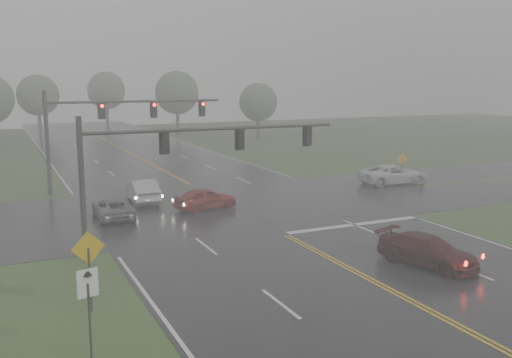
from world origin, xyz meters
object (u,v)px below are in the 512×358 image
car_grey (113,218)px  signal_gantry_near (170,155)px  sedan_silver (143,202)px  signal_gantry_far (104,120)px  sedan_red (206,209)px  pickup_white (393,184)px  sedan_maroon (427,265)px

car_grey → signal_gantry_near: signal_gantry_near is taller
sedan_silver → car_grey: 4.59m
car_grey → signal_gantry_far: 10.32m
sedan_red → sedan_silver: bearing=29.2°
sedan_silver → pickup_white: sedan_silver is taller
signal_gantry_near → sedan_maroon: bearing=-35.7°
sedan_red → pickup_white: pickup_white is taller
sedan_silver → sedan_red: bearing=132.2°
sedan_silver → signal_gantry_far: signal_gantry_far is taller
sedan_silver → car_grey: sedan_silver is taller
sedan_maroon → signal_gantry_far: size_ratio=0.35×
signal_gantry_far → sedan_maroon: bearing=-67.7°
signal_gantry_near → signal_gantry_far: bearing=90.1°
sedan_maroon → signal_gantry_far: bearing=94.9°
sedan_red → signal_gantry_near: size_ratio=0.31×
sedan_maroon → sedan_red: size_ratio=1.14×
car_grey → signal_gantry_far: signal_gantry_far is taller
sedan_maroon → sedan_red: (-5.12, 14.47, 0.00)m
signal_gantry_near → signal_gantry_far: size_ratio=0.99×
signal_gantry_near → signal_gantry_far: (-0.03, 16.49, 0.53)m
signal_gantry_near → pickup_white: bearing=25.1°
sedan_silver → signal_gantry_far: bearing=-71.8°
car_grey → signal_gantry_far: (1.28, 8.85, 5.15)m
sedan_silver → signal_gantry_far: size_ratio=0.36×
sedan_silver → signal_gantry_near: bearing=86.2°
pickup_white → signal_gantry_near: bearing=120.1°
sedan_maroon → pickup_white: pickup_white is taller
sedan_silver → pickup_white: size_ratio=0.86×
sedan_red → sedan_maroon: bearing=-170.5°
signal_gantry_near → sedan_silver: bearing=83.2°
sedan_silver → sedan_maroon: bearing=117.2°
sedan_silver → pickup_white: 19.50m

